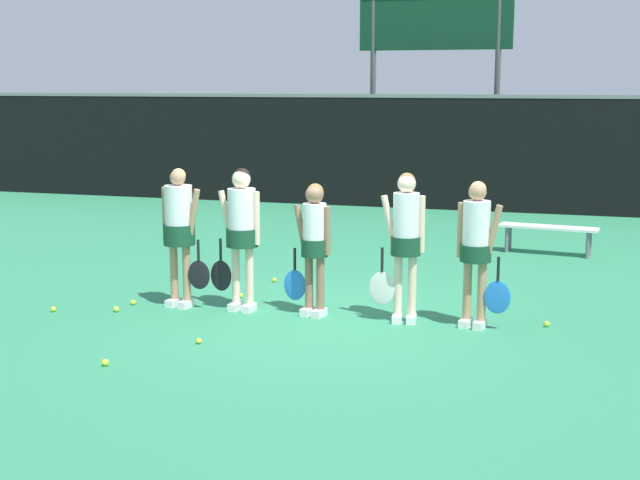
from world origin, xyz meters
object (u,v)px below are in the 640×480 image
at_px(tennis_ball_1, 53,309).
at_px(tennis_ball_7, 274,280).
at_px(tennis_ball_0, 241,296).
at_px(tennis_ball_3, 199,341).
at_px(bench_courtside, 548,230).
at_px(player_1, 241,226).
at_px(scoreboard, 435,33).
at_px(tennis_ball_6, 133,302).
at_px(player_2, 314,239).
at_px(tennis_ball_2, 116,309).
at_px(player_4, 477,242).
at_px(player_0, 179,225).
at_px(tennis_ball_4, 547,324).
at_px(player_3, 405,235).
at_px(tennis_ball_5, 105,363).

xyz_separation_m(tennis_ball_1, tennis_ball_7, (2.06, 2.37, -0.00)).
bearing_deg(tennis_ball_0, tennis_ball_7, 84.10).
bearing_deg(tennis_ball_3, tennis_ball_7, 94.41).
distance_m(bench_courtside, player_1, 6.04).
xyz_separation_m(scoreboard, tennis_ball_6, (-1.83, -11.66, -3.92)).
xyz_separation_m(bench_courtside, tennis_ball_0, (-3.73, -4.32, -0.37)).
relative_size(player_2, tennis_ball_7, 25.31).
distance_m(tennis_ball_1, tennis_ball_2, 0.78).
height_order(player_4, tennis_ball_7, player_4).
bearing_deg(player_1, player_0, -172.17).
xyz_separation_m(bench_courtside, tennis_ball_4, (0.21, -4.60, -0.37)).
xyz_separation_m(player_1, tennis_ball_4, (3.69, 0.30, -1.04)).
bearing_deg(player_3, tennis_ball_6, 176.43).
relative_size(player_0, tennis_ball_4, 25.81).
height_order(scoreboard, player_1, scoreboard).
height_order(bench_courtside, player_4, player_4).
distance_m(player_2, tennis_ball_3, 1.97).
relative_size(tennis_ball_4, tennis_ball_5, 0.95).
height_order(player_3, tennis_ball_3, player_3).
distance_m(player_3, player_4, 0.83).
xyz_separation_m(tennis_ball_1, tennis_ball_2, (0.75, 0.23, 0.00)).
relative_size(scoreboard, tennis_ball_4, 74.80).
bearing_deg(player_0, tennis_ball_2, -133.82).
xyz_separation_m(scoreboard, tennis_ball_7, (-0.55, -9.89, -3.92)).
xyz_separation_m(player_0, player_1, (0.82, 0.05, 0.03)).
bearing_deg(bench_courtside, tennis_ball_1, -128.02).
height_order(bench_courtside, tennis_ball_5, bench_courtside).
relative_size(player_1, tennis_ball_4, 26.11).
relative_size(tennis_ball_5, tennis_ball_6, 1.06).
bearing_deg(player_4, player_3, -169.68).
bearing_deg(bench_courtside, tennis_ball_7, -130.61).
height_order(bench_courtside, tennis_ball_3, bench_courtside).
relative_size(tennis_ball_1, tennis_ball_4, 1.01).
distance_m(player_4, tennis_ball_6, 4.43).
relative_size(player_2, tennis_ball_3, 25.09).
xyz_separation_m(tennis_ball_0, tennis_ball_1, (-1.96, -1.35, 0.00)).
bearing_deg(player_2, tennis_ball_5, -109.52).
distance_m(tennis_ball_0, tennis_ball_3, 2.11).
xyz_separation_m(tennis_ball_0, tennis_ball_7, (0.11, 1.02, -0.00)).
bearing_deg(player_0, tennis_ball_0, 57.56).
distance_m(player_3, tennis_ball_5, 3.72).
bearing_deg(tennis_ball_5, bench_courtside, 61.76).
bearing_deg(player_4, tennis_ball_1, -161.25).
relative_size(player_1, tennis_ball_1, 25.84).
height_order(tennis_ball_0, tennis_ball_5, tennis_ball_5).
bearing_deg(tennis_ball_1, player_1, 19.20).
height_order(tennis_ball_3, tennis_ball_7, same).
distance_m(player_1, player_4, 2.88).
height_order(bench_courtside, tennis_ball_6, bench_courtside).
height_order(player_2, player_3, player_3).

